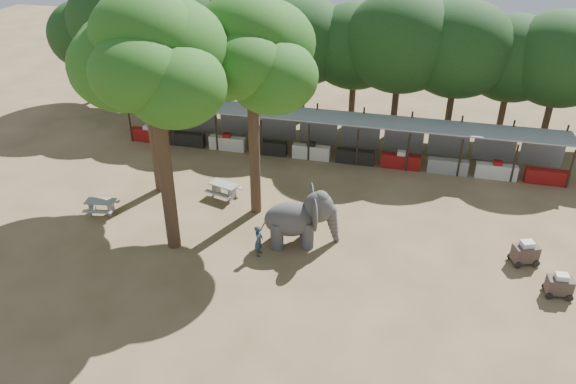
% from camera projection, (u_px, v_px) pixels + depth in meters
% --- Properties ---
extents(ground, '(100.00, 100.00, 0.00)m').
position_uv_depth(ground, '(283.00, 289.00, 24.58)').
color(ground, brown).
rests_on(ground, ground).
extents(vendor_stalls, '(28.00, 2.99, 2.80)m').
position_uv_depth(vendor_stalls, '(336.00, 138.00, 35.66)').
color(vendor_stalls, gray).
rests_on(vendor_stalls, ground).
extents(yard_tree_left, '(7.10, 6.90, 11.02)m').
position_uv_depth(yard_tree_left, '(142.00, 46.00, 28.42)').
color(yard_tree_left, '#332316').
rests_on(yard_tree_left, ground).
extents(yard_tree_center, '(7.10, 6.90, 12.04)m').
position_uv_depth(yard_tree_center, '(151.00, 59.00, 23.09)').
color(yard_tree_center, '#332316').
rests_on(yard_tree_center, ground).
extents(yard_tree_back, '(7.10, 6.90, 11.36)m').
position_uv_depth(yard_tree_back, '(250.00, 53.00, 26.18)').
color(yard_tree_back, '#332316').
rests_on(yard_tree_back, ground).
extents(backdrop_trees, '(46.46, 5.95, 8.33)m').
position_uv_depth(backdrop_trees, '(351.00, 48.00, 37.85)').
color(backdrop_trees, '#332316').
rests_on(backdrop_trees, ground).
extents(elephant, '(3.87, 2.85, 2.87)m').
position_uv_depth(elephant, '(301.00, 218.00, 26.97)').
color(elephant, '#3C3A3A').
rests_on(elephant, ground).
extents(handler, '(0.42, 0.60, 1.60)m').
position_uv_depth(handler, '(259.00, 241.00, 26.42)').
color(handler, '#26384C').
rests_on(handler, ground).
extents(picnic_table_near, '(1.73, 1.59, 0.78)m').
position_uv_depth(picnic_table_near, '(101.00, 205.00, 29.80)').
color(picnic_table_near, gray).
rests_on(picnic_table_near, ground).
extents(picnic_table_far, '(1.99, 1.88, 0.82)m').
position_uv_depth(picnic_table_far, '(224.00, 188.00, 31.31)').
color(picnic_table_far, gray).
rests_on(picnic_table_far, ground).
extents(cart_front, '(1.20, 0.84, 1.12)m').
position_uv_depth(cart_front, '(560.00, 285.00, 23.99)').
color(cart_front, '#392B25').
rests_on(cart_front, ground).
extents(cart_back, '(1.43, 1.19, 1.20)m').
position_uv_depth(cart_back, '(525.00, 252.00, 25.95)').
color(cart_back, '#392B25').
rests_on(cart_back, ground).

